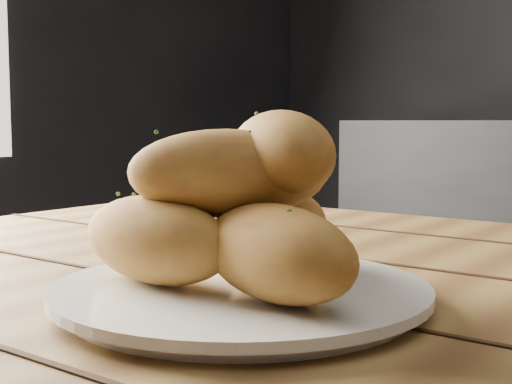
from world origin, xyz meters
name	(u,v)px	position (x,y,z in m)	size (l,w,h in m)	color
plate	(241,294)	(-0.59, -0.13, 0.76)	(0.30, 0.30, 0.02)	white
bread_rolls	(242,210)	(-0.59, -0.13, 0.83)	(0.28, 0.23, 0.14)	#AF8630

